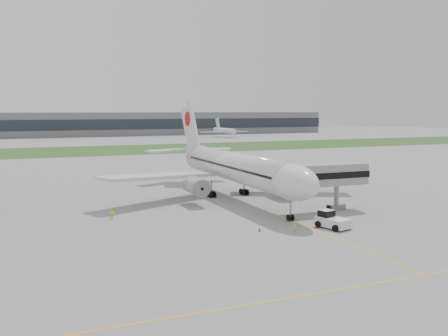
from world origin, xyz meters
name	(u,v)px	position (x,y,z in m)	size (l,w,h in m)	color
ground	(245,203)	(0.00, 0.00, 0.00)	(600.00, 600.00, 0.00)	#98989B
apron_markings	(258,208)	(0.00, -5.00, 0.00)	(70.00, 70.00, 0.04)	#FFB016
grass_strip	(112,150)	(0.00, 120.00, 0.01)	(600.00, 50.00, 0.02)	#28531F
terminal_building	(78,124)	(0.00, 229.87, 7.00)	(320.00, 22.30, 14.00)	gray
airliner	(233,166)	(0.00, 4.87, 5.66)	(48.13, 53.95, 17.88)	silver
pushback_tug	(331,220)	(2.92, -20.57, 1.03)	(3.83, 4.84, 2.23)	silver
jet_bridge	(316,176)	(6.55, -11.24, 5.53)	(16.18, 4.61, 7.47)	gray
safety_cone_left	(259,229)	(-6.76, -18.80, 0.27)	(0.39, 0.39, 0.54)	red
safety_cone_right	(316,227)	(0.65, -20.32, 0.27)	(0.39, 0.39, 0.53)	red
ground_crew_near	(294,227)	(-3.02, -21.10, 0.75)	(0.55, 0.36, 1.51)	#C8E325
ground_crew_far	(113,213)	(-22.51, -3.63, 0.84)	(0.81, 0.63, 1.67)	#FEFF2A
distant_aircraft_right	(224,137)	(75.46, 186.88, 0.00)	(28.43, 25.08, 10.87)	silver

